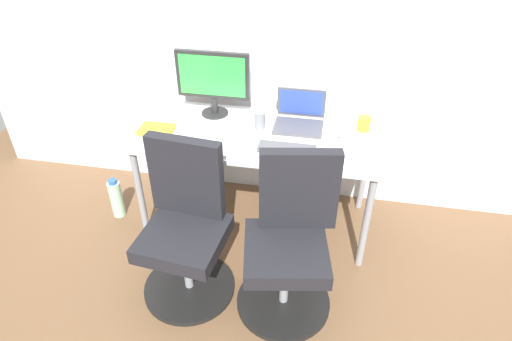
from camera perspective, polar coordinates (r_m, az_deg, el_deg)
ground_plane at (r=3.20m, az=0.17°, el=-6.37°), size 5.28×5.28×0.00m
back_wall at (r=2.93m, az=1.83°, el=18.85°), size 4.40×0.04×2.60m
desk at (r=2.81m, az=0.19°, el=3.66°), size 1.53×0.68×0.72m
office_chair_left at (r=2.53m, az=-9.03°, el=-7.50°), size 0.54×0.54×0.94m
office_chair_right at (r=2.43m, az=4.34°, el=-9.35°), size 0.54×0.54×0.94m
water_bottle_on_floor at (r=3.31m, az=-17.57°, el=-3.45°), size 0.09×0.09×0.31m
desktop_monitor at (r=2.91m, az=-5.58°, el=11.65°), size 0.48×0.18×0.43m
open_laptop at (r=2.86m, az=5.63°, el=6.87°), size 0.31×0.26×0.23m
keyboard_by_monitor at (r=2.62m, az=-7.15°, el=2.75°), size 0.34×0.12×0.02m
keyboard_by_laptop at (r=2.61m, az=3.98°, el=2.84°), size 0.34×0.12×0.02m
mouse_by_monitor at (r=2.65m, az=8.96°, el=3.16°), size 0.06×0.10×0.03m
mouse_by_laptop at (r=2.79m, az=10.85°, el=4.73°), size 0.06×0.10×0.03m
coffee_mug at (r=2.87m, az=13.76°, el=5.89°), size 0.08×0.08×0.09m
pen_cup at (r=2.82m, az=0.51°, el=6.51°), size 0.07×0.07×0.10m
notebook at (r=2.86m, az=-12.71°, el=5.17°), size 0.21×0.15×0.03m
paper_pile at (r=2.61m, az=12.78°, el=1.80°), size 0.21×0.30×0.01m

